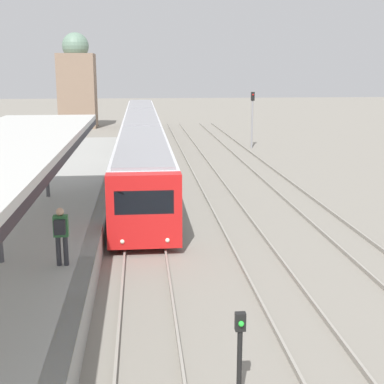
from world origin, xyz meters
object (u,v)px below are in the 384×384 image
object	(u,v)px
train_near	(142,134)
signal_mast_far	(252,113)
signal_post_near	(240,348)
person_on_platform	(61,232)

from	to	relation	value
train_near	signal_mast_far	distance (m)	9.69
signal_post_near	signal_mast_far	distance (m)	35.03
train_near	signal_post_near	distance (m)	31.09
train_near	signal_mast_far	size ratio (longest dim) A/B	9.75
person_on_platform	signal_post_near	bearing A→B (deg)	-52.56
person_on_platform	signal_mast_far	xyz separation A→B (m)	(11.40, 28.92, 0.93)
signal_post_near	signal_mast_far	size ratio (longest dim) A/B	0.42
person_on_platform	signal_post_near	xyz separation A→B (m)	(4.05, -5.29, -0.81)
train_near	signal_mast_far	bearing A→B (deg)	19.22
signal_mast_far	signal_post_near	bearing A→B (deg)	-102.13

